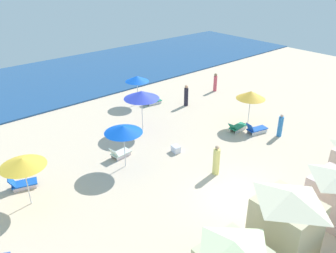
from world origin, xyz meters
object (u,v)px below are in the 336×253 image
umbrella_2 (137,79)px  umbrella_3 (141,95)px  beachgoer_1 (186,96)px  cooler_box_0 (176,149)px  beachgoer_3 (216,161)px  cabana_3 (336,194)px  beachgoer_2 (280,126)px  lounge_chair_0_0 (120,153)px  lounge_chair_1_1 (237,127)px  lounge_chair_4_0 (22,183)px  umbrella_1 (251,95)px  cabana_2 (286,221)px  umbrella_4 (23,162)px  umbrella_0 (123,129)px  beachgoer_0 (215,83)px  lounge_chair_1_0 (256,129)px  lounge_chair_2_0 (153,101)px

umbrella_2 → umbrella_3: (-2.53, -3.98, 0.44)m
beachgoer_1 → cooler_box_0: bearing=99.3°
beachgoer_3 → cabana_3: bearing=157.9°
beachgoer_1 → beachgoer_2: bearing=155.0°
lounge_chair_0_0 → lounge_chair_1_1: (7.89, -2.29, 0.01)m
lounge_chair_1_1 → cooler_box_0: (-5.02, 0.59, -0.06)m
lounge_chair_4_0 → beachgoer_2: size_ratio=0.94×
umbrella_1 → lounge_chair_1_1: 2.33m
umbrella_2 → cabana_3: bearing=-95.1°
cabana_2 → umbrella_4: (-6.40, 9.37, 0.82)m
lounge_chair_4_0 → beachgoer_3: size_ratio=0.86×
cabana_2 → lounge_chair_0_0: bearing=96.3°
umbrella_4 → lounge_chair_1_1: bearing=-6.2°
umbrella_0 → umbrella_4: bearing=177.7°
beachgoer_0 → umbrella_2: bearing=-92.4°
cabana_3 → beachgoer_0: size_ratio=1.55×
umbrella_4 → umbrella_3: bearing=17.7°
cabana_2 → umbrella_0: size_ratio=1.14×
beachgoer_2 → beachgoer_0: bearing=-139.1°
cabana_3 → cooler_box_0: 9.01m
lounge_chair_1_0 → beachgoer_1: beachgoer_1 is taller
lounge_chair_1_0 → beachgoer_0: (4.00, 7.26, 0.49)m
beachgoer_2 → cooler_box_0: (-6.49, 2.87, -0.52)m
lounge_chair_0_0 → umbrella_1: (9.14, -2.22, 1.98)m
lounge_chair_1_0 → umbrella_3: size_ratio=0.57×
lounge_chair_1_1 → beachgoer_0: (4.66, 6.23, 0.50)m
beachgoer_0 → cabana_3: bearing=-16.2°
lounge_chair_0_0 → lounge_chair_1_1: 8.22m
cabana_2 → lounge_chair_2_0: 16.41m
umbrella_2 → beachgoer_3: size_ratio=1.35×
lounge_chair_0_0 → lounge_chair_4_0: lounge_chair_4_0 is taller
lounge_chair_0_0 → cooler_box_0: bearing=-125.6°
lounge_chair_1_0 → beachgoer_0: 8.30m
lounge_chair_1_0 → cabana_2: bearing=145.3°
umbrella_1 → lounge_chair_0_0: bearing=166.3°
beachgoer_0 → cooler_box_0: beachgoer_0 is taller
umbrella_0 → umbrella_4: 5.25m
umbrella_3 → beachgoer_2: 9.19m
lounge_chair_2_0 → cooler_box_0: lounge_chair_2_0 is taller
cabana_2 → lounge_chair_4_0: (-6.25, 10.89, -1.20)m
cabana_2 → umbrella_2: bearing=74.9°
beachgoer_3 → umbrella_4: bearing=30.3°
cabana_2 → lounge_chair_1_0: (7.72, 6.88, -1.18)m
umbrella_4 → beachgoer_1: bearing=16.1°
beachgoer_0 → beachgoer_1: 4.27m
lounge_chair_2_0 → beachgoer_3: bearing=169.5°
umbrella_2 → beachgoer_0: (6.87, -1.99, -1.32)m
lounge_chair_1_0 → beachgoer_1: bearing=15.4°
umbrella_0 → lounge_chair_4_0: size_ratio=1.71×
umbrella_4 → lounge_chair_4_0: (0.15, 1.51, -2.02)m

